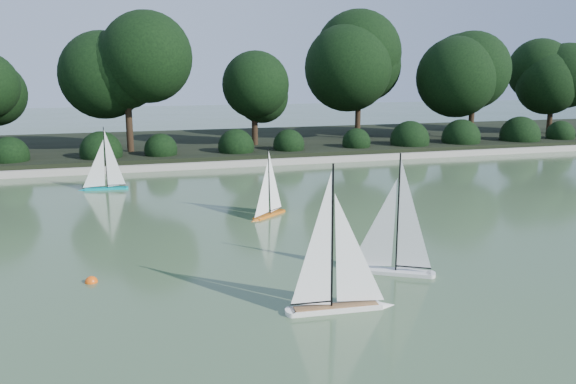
{
  "coord_description": "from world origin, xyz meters",
  "views": [
    {
      "loc": [
        -3.31,
        -6.69,
        2.66
      ],
      "look_at": [
        -0.67,
        2.07,
        0.7
      ],
      "focal_mm": 35.0,
      "sensor_mm": 36.0,
      "label": 1
    }
  ],
  "objects_px": {
    "sailboat_orange": "(267,205)",
    "sailboat_teal": "(101,179)",
    "race_buoy": "(91,282)",
    "sailboat_white_a": "(385,253)",
    "sailboat_white_b": "(345,287)"
  },
  "relations": [
    {
      "from": "race_buoy",
      "to": "sailboat_teal",
      "type": "bearing_deg",
      "value": 90.01
    },
    {
      "from": "sailboat_orange",
      "to": "sailboat_white_b",
      "type": "bearing_deg",
      "value": -92.92
    },
    {
      "from": "sailboat_white_b",
      "to": "race_buoy",
      "type": "relative_size",
      "value": 11.1
    },
    {
      "from": "sailboat_white_a",
      "to": "sailboat_orange",
      "type": "distance_m",
      "value": 3.46
    },
    {
      "from": "sailboat_orange",
      "to": "race_buoy",
      "type": "xyz_separation_m",
      "value": [
        -3.02,
        -2.6,
        -0.22
      ]
    },
    {
      "from": "sailboat_white_a",
      "to": "sailboat_white_b",
      "type": "height_order",
      "value": "sailboat_white_b"
    },
    {
      "from": "sailboat_orange",
      "to": "sailboat_white_a",
      "type": "bearing_deg",
      "value": -77.28
    },
    {
      "from": "sailboat_white_b",
      "to": "sailboat_teal",
      "type": "relative_size",
      "value": 1.16
    },
    {
      "from": "sailboat_white_b",
      "to": "sailboat_teal",
      "type": "distance_m",
      "value": 8.33
    },
    {
      "from": "sailboat_white_b",
      "to": "sailboat_teal",
      "type": "height_order",
      "value": "sailboat_white_b"
    },
    {
      "from": "sailboat_white_b",
      "to": "sailboat_white_a",
      "type": "bearing_deg",
      "value": 44.25
    },
    {
      "from": "sailboat_orange",
      "to": "sailboat_teal",
      "type": "height_order",
      "value": "sailboat_teal"
    },
    {
      "from": "sailboat_white_a",
      "to": "sailboat_orange",
      "type": "relative_size",
      "value": 1.26
    },
    {
      "from": "sailboat_white_a",
      "to": "sailboat_white_b",
      "type": "relative_size",
      "value": 0.97
    },
    {
      "from": "sailboat_white_a",
      "to": "sailboat_white_b",
      "type": "distance_m",
      "value": 1.37
    }
  ]
}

